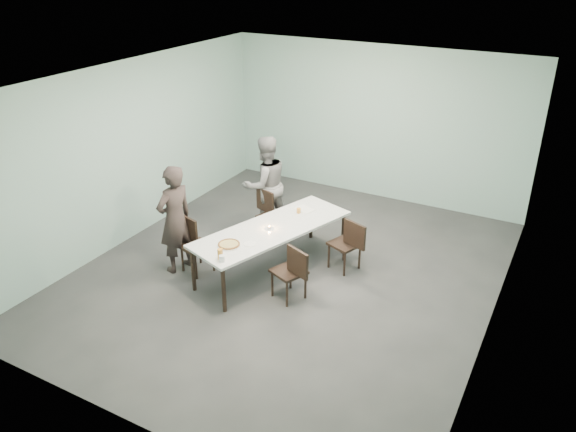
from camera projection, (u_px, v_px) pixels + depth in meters
The scene contains 16 objects.
ground at pixel (289, 272), 8.78m from camera, with size 7.00×7.00×0.00m, color #333335.
room_shell at pixel (289, 149), 7.89m from camera, with size 6.02×7.02×3.01m.
table at pixel (272, 231), 8.54m from camera, with size 1.68×2.75×0.75m.
chair_near_left at pixel (193, 241), 8.66m from camera, with size 0.65×0.52×0.87m.
chair_far_left at pixel (269, 212), 9.61m from camera, with size 0.65×0.54×0.87m.
chair_near_right at pixel (292, 270), 7.89m from camera, with size 0.65×0.55×0.87m.
chair_far_right at pixel (349, 242), 8.63m from camera, with size 0.65×0.54×0.87m.
diner_near at pixel (175, 219), 8.52m from camera, with size 0.63×0.41×1.72m, color black.
diner_far at pixel (265, 185), 9.73m from camera, with size 0.85×0.66×1.74m, color slate.
pizza at pixel (229, 244), 8.00m from camera, with size 0.34×0.34×0.04m.
side_plate at pixel (250, 244), 8.04m from camera, with size 0.18×0.18×0.01m, color white.
beer_glass at pixel (220, 254), 7.64m from camera, with size 0.08×0.08×0.15m, color orange.
water_tumbler at pixel (222, 259), 7.59m from camera, with size 0.08×0.08×0.09m, color silver.
tealight at pixel (269, 227), 8.47m from camera, with size 0.06×0.06×0.05m.
amber_tumbler at pixel (299, 211), 8.97m from camera, with size 0.07×0.07×0.08m, color orange.
menu at pixel (304, 209), 9.10m from camera, with size 0.30×0.22×0.01m, color silver.
Camera 1 is at (3.56, -6.62, 4.62)m, focal length 35.00 mm.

